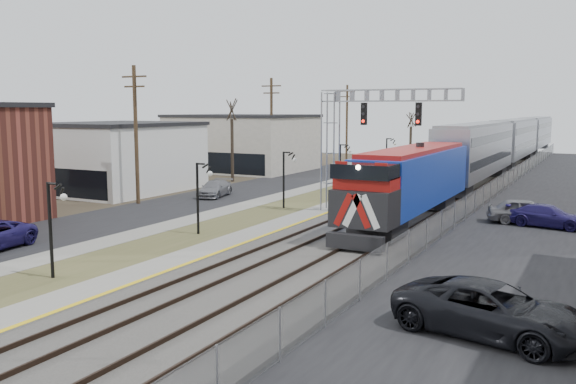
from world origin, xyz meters
The scene contains 19 objects.
street_west centered at (-11.50, 35.00, 0.02)m, with size 7.00×120.00×0.04m, color black.
sidewalk centered at (-7.00, 35.00, 0.04)m, with size 2.00×120.00×0.08m, color gray.
grass_median centered at (-4.00, 35.00, 0.03)m, with size 4.00×120.00×0.06m, color #4C4F2A.
platform centered at (-1.00, 35.00, 0.12)m, with size 2.00×120.00×0.24m, color gray.
ballast_bed centered at (4.00, 35.00, 0.10)m, with size 8.00×120.00×0.20m, color #595651.
platform_edge centered at (-0.12, 35.00, 0.24)m, with size 0.24×120.00×0.01m, color gold.
track_near centered at (2.00, 35.00, 0.28)m, with size 1.58×120.00×0.15m.
track_far centered at (5.50, 35.00, 0.28)m, with size 1.58×120.00×0.15m.
train centered at (5.50, 61.80, 2.92)m, with size 3.00×85.85×5.33m.
signal_gantry centered at (1.22, 27.99, 5.59)m, with size 9.00×1.07×8.15m.
lampposts centered at (-4.00, 18.29, 2.00)m, with size 0.14×62.14×4.00m.
utility_poles centered at (-14.50, 25.00, 5.00)m, with size 0.28×80.28×10.00m.
fence centered at (8.20, 35.00, 0.80)m, with size 0.04×120.00×1.60m, color gray.
buildings_west centered at (-21.00, 24.21, 3.01)m, with size 14.00×67.00×7.00m.
bare_trees centered at (-12.66, 38.91, 2.70)m, with size 12.30×42.30×5.95m.
car_lot_c centered at (12.95, 9.71, 0.82)m, with size 2.71×5.88×1.63m, color black.
car_lot_d centered at (12.91, 29.22, 0.65)m, with size 1.83×4.51×1.31m, color navy.
car_lot_e centered at (11.60, 29.83, 0.76)m, with size 1.79×4.45×1.52m, color slate.
car_street_b centered at (-11.57, 30.56, 0.64)m, with size 1.78×4.38×1.27m, color slate.
Camera 1 is at (15.78, -8.92, 6.90)m, focal length 38.00 mm.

